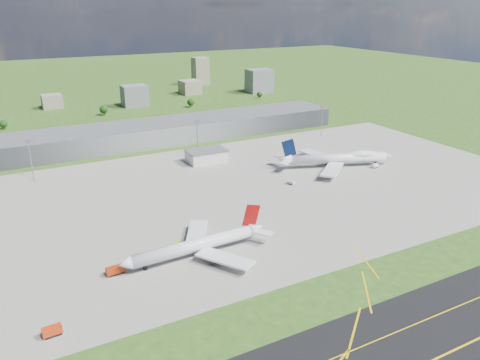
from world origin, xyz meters
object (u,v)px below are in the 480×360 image
fire_truck (116,271)px  van_white_near (291,183)px  van_white_far (375,166)px  airliner_red_twin (199,245)px  crash_tender (52,331)px  tug_yellow (177,244)px  airliner_blue_quad (338,158)px

fire_truck → van_white_near: fire_truck is taller
van_white_far → van_white_near: bearing=172.0°
airliner_red_twin → crash_tender: airliner_red_twin is taller
airliner_red_twin → tug_yellow: size_ratio=18.35×
airliner_red_twin → van_white_near: (82.90, 52.70, -3.75)m
fire_truck → crash_tender: (-27.73, -27.77, -0.05)m
crash_tender → tug_yellow: 69.83m
van_white_near → tug_yellow: bearing=89.6°
crash_tender → fire_truck: bearing=41.4°
fire_truck → crash_tender: fire_truck is taller
crash_tender → van_white_near: (146.64, 78.78, -0.43)m
airliner_blue_quad → crash_tender: size_ratio=11.81×
airliner_red_twin → fire_truck: airliner_red_twin is taller
crash_tender → tug_yellow: size_ratio=1.75×
airliner_red_twin → van_white_near: bearing=-149.8°
airliner_red_twin → airliner_blue_quad: bearing=-155.3°
crash_tender → airliner_red_twin: bearing=18.6°
airliner_red_twin → van_white_far: size_ratio=12.85×
tug_yellow → van_white_near: 97.13m
airliner_blue_quad → tug_yellow: 145.38m
airliner_red_twin → crash_tender: (-63.74, -26.08, -3.32)m
airliner_red_twin → airliner_blue_quad: (129.70, 65.71, 0.79)m
airliner_blue_quad → van_white_far: 24.93m
airliner_blue_quad → van_white_far: size_ratio=14.46×
airliner_red_twin → airliner_blue_quad: airliner_blue_quad is taller
fire_truck → tug_yellow: (30.54, 10.70, -0.82)m
airliner_red_twin → van_white_far: airliner_red_twin is taller
airliner_red_twin → van_white_far: 158.93m
fire_truck → van_white_near: bearing=18.8°
van_white_near → van_white_far: size_ratio=0.96×
van_white_far → airliner_red_twin: bearing=-168.3°
van_white_far → crash_tender: bearing=-167.4°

